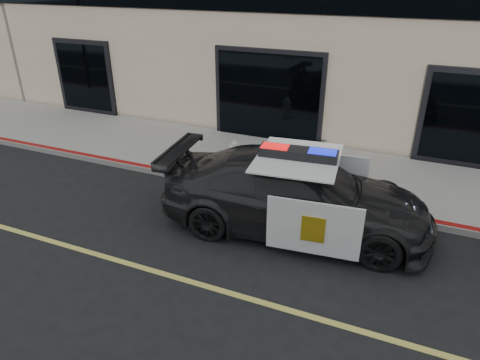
% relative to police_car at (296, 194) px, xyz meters
% --- Properties ---
extents(ground, '(120.00, 120.00, 0.00)m').
position_rel_police_car_xyz_m(ground, '(-1.23, -2.41, -0.81)').
color(ground, black).
rests_on(ground, ground).
extents(sidewalk_n, '(60.00, 3.50, 0.15)m').
position_rel_police_car_xyz_m(sidewalk_n, '(-1.23, 2.84, -0.73)').
color(sidewalk_n, gray).
rests_on(sidewalk_n, ground).
extents(police_car, '(3.35, 5.95, 1.80)m').
position_rel_police_car_xyz_m(police_car, '(0.00, 0.00, 0.00)').
color(police_car, black).
rests_on(police_car, ground).
extents(fire_hydrant, '(0.33, 0.46, 0.73)m').
position_rel_police_car_xyz_m(fire_hydrant, '(-2.29, 2.13, -0.31)').
color(fire_hydrant, beige).
rests_on(fire_hydrant, sidewalk_n).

